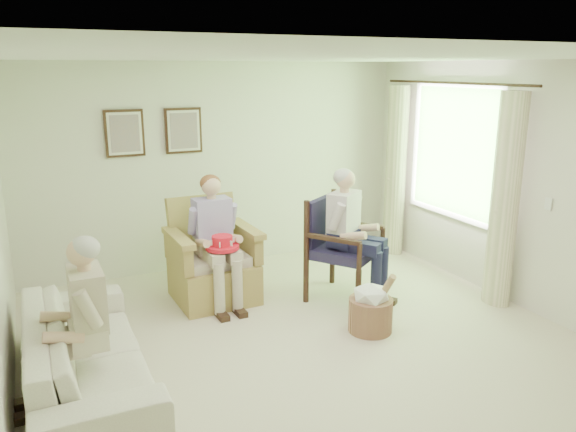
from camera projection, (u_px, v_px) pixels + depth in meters
The scene contains 17 objects.
floor at pixel (319, 355), 5.09m from camera, with size 5.50×5.50×0.00m, color beige.
back_wall at pixel (219, 166), 7.17m from camera, with size 5.00×0.04×2.60m, color silver.
right_wall at pixel (535, 190), 5.78m from camera, with size 0.04×5.50×2.60m, color silver.
ceiling at pixel (323, 57), 4.42m from camera, with size 5.00×5.50×0.02m, color white.
window at pixel (455, 148), 6.74m from camera, with size 0.13×2.50×1.63m.
curtain_left at pixel (505, 202), 5.94m from camera, with size 0.34×0.34×2.30m, color beige.
curtain_right at pixel (396, 171), 7.66m from camera, with size 0.34×0.34×2.30m, color beige.
framed_print_left at pixel (125, 133), 6.54m from camera, with size 0.45×0.05×0.55m.
framed_print_right at pixel (184, 131), 6.83m from camera, with size 0.45×0.05×0.55m.
wicker_armchair at pixel (213, 268), 6.26m from camera, with size 0.88×0.88×1.13m.
wood_armchair at pixel (341, 243), 6.31m from camera, with size 0.73×0.68×1.12m.
sofa at pixel (86, 354), 4.44m from camera, with size 0.87×2.23×0.65m, color silver.
person_wicker at pixel (215, 231), 6.01m from camera, with size 0.40×0.63×1.39m.
person_dark at pixel (350, 225), 6.08m from camera, with size 0.40×0.63×1.45m.
person_sofa at pixel (83, 313), 4.19m from camera, with size 0.42×0.62×1.30m.
red_hat at pixel (222, 244), 5.86m from camera, with size 0.35×0.35×0.14m.
hatbox at pixel (371, 307), 5.50m from camera, with size 0.51×0.51×0.64m.
Camera 1 is at (-2.19, -4.05, 2.52)m, focal length 35.00 mm.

